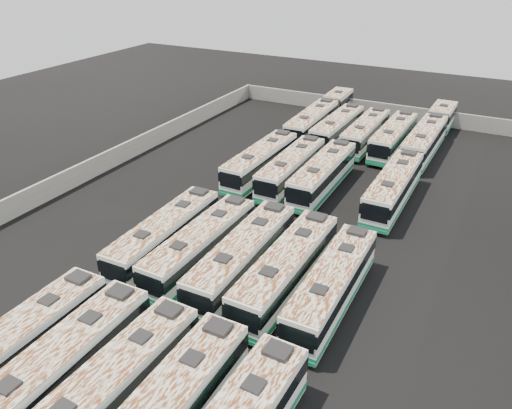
# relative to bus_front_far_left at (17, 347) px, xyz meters

# --- Properties ---
(ground) EXTENTS (140.00, 140.00, 0.00)m
(ground) POSITION_rel_bus_front_far_left_xyz_m (5.85, 22.58, -1.82)
(ground) COLOR black
(ground) RESTS_ON ground
(perimeter_wall) EXTENTS (45.20, 73.20, 2.20)m
(perimeter_wall) POSITION_rel_bus_front_far_left_xyz_m (5.85, 22.58, -0.72)
(perimeter_wall) COLOR slate
(perimeter_wall) RESTS_ON ground
(bus_front_far_left) EXTENTS (2.73, 12.64, 3.56)m
(bus_front_far_left) POSITION_rel_bus_front_far_left_xyz_m (0.00, 0.00, 0.00)
(bus_front_far_left) COLOR silver
(bus_front_far_left) RESTS_ON ground
(bus_front_left) EXTENTS (2.91, 13.11, 3.69)m
(bus_front_left) POSITION_rel_bus_front_far_left_xyz_m (3.61, -0.22, 0.07)
(bus_front_left) COLOR silver
(bus_front_left) RESTS_ON ground
(bus_front_center) EXTENTS (3.04, 12.91, 3.62)m
(bus_front_center) POSITION_rel_bus_front_far_left_xyz_m (7.14, -0.01, 0.03)
(bus_front_center) COLOR silver
(bus_front_center) RESTS_ON ground
(bus_midfront_far_left) EXTENTS (2.96, 12.75, 3.58)m
(bus_midfront_far_left) POSITION_rel_bus_front_far_left_xyz_m (0.04, 14.35, 0.01)
(bus_midfront_far_left) COLOR silver
(bus_midfront_far_left) RESTS_ON ground
(bus_midfront_left) EXTENTS (2.87, 12.75, 3.59)m
(bus_midfront_left) POSITION_rel_bus_front_far_left_xyz_m (3.51, 14.36, 0.01)
(bus_midfront_left) COLOR silver
(bus_midfront_left) RESTS_ON ground
(bus_midfront_center) EXTENTS (2.97, 13.23, 3.72)m
(bus_midfront_center) POSITION_rel_bus_front_far_left_xyz_m (7.27, 14.41, 0.08)
(bus_midfront_center) COLOR silver
(bus_midfront_center) RESTS_ON ground
(bus_midfront_right) EXTENTS (2.96, 13.24, 3.72)m
(bus_midfront_right) POSITION_rel_bus_front_far_left_xyz_m (10.86, 14.45, 0.08)
(bus_midfront_right) COLOR silver
(bus_midfront_right) RESTS_ON ground
(bus_midfront_far_right) EXTENTS (2.73, 12.63, 3.56)m
(bus_midfront_far_right) POSITION_rel_bus_front_far_left_xyz_m (14.43, 14.28, -0.00)
(bus_midfront_far_right) COLOR silver
(bus_midfront_far_right) RESTS_ON ground
(bus_midback_far_left) EXTENTS (2.92, 12.95, 3.64)m
(bus_midback_far_left) POSITION_rel_bus_front_far_left_xyz_m (-0.08, 31.60, 0.04)
(bus_midback_far_left) COLOR silver
(bus_midback_far_left) RESTS_ON ground
(bus_midback_left) EXTENTS (2.87, 12.80, 3.60)m
(bus_midback_left) POSITION_rel_bus_front_far_left_xyz_m (3.60, 31.52, 0.02)
(bus_midback_left) COLOR silver
(bus_midback_left) RESTS_ON ground
(bus_midback_center) EXTENTS (2.83, 13.04, 3.67)m
(bus_midback_center) POSITION_rel_bus_front_far_left_xyz_m (7.12, 31.53, 0.06)
(bus_midback_center) COLOR silver
(bus_midback_center) RESTS_ON ground
(bus_midback_far_right) EXTENTS (2.85, 13.18, 3.71)m
(bus_midback_far_right) POSITION_rel_bus_front_far_left_xyz_m (14.33, 31.75, 0.08)
(bus_midback_far_right) COLOR silver
(bus_midback_far_right) RESTS_ON ground
(bus_back_far_left) EXTENTS (3.21, 20.48, 3.71)m
(bus_back_far_left) POSITION_rel_bus_front_far_left_xyz_m (-0.12, 49.80, 0.07)
(bus_back_far_left) COLOR silver
(bus_back_far_left) RESTS_ON ground
(bus_back_left) EXTENTS (2.97, 12.80, 3.59)m
(bus_back_left) POSITION_rel_bus_front_far_left_xyz_m (3.56, 46.03, 0.02)
(bus_back_left) COLOR silver
(bus_back_left) RESTS_ON ground
(bus_back_center) EXTENTS (2.75, 12.65, 3.56)m
(bus_back_center) POSITION_rel_bus_front_far_left_xyz_m (7.23, 46.16, 0.00)
(bus_back_center) COLOR silver
(bus_back_center) RESTS_ON ground
(bus_back_right) EXTENTS (2.95, 12.86, 3.61)m
(bus_back_right) POSITION_rel_bus_front_far_left_xyz_m (10.75, 46.04, 0.03)
(bus_back_right) COLOR silver
(bus_back_right) RESTS_ON ground
(bus_back_far_right) EXTENTS (3.20, 20.61, 3.73)m
(bus_back_far_right) POSITION_rel_bus_front_far_left_xyz_m (14.51, 49.69, 0.09)
(bus_back_far_right) COLOR silver
(bus_back_far_right) RESTS_ON ground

